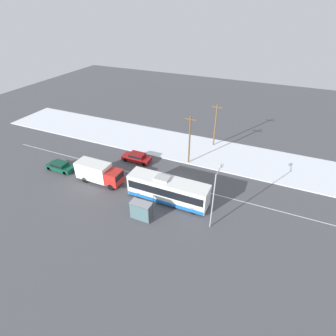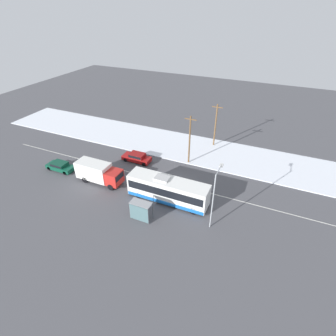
{
  "view_description": "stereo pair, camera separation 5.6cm",
  "coord_description": "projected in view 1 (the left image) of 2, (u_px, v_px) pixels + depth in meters",
  "views": [
    {
      "loc": [
        10.95,
        -27.73,
        22.1
      ],
      "look_at": [
        -1.95,
        1.43,
        1.4
      ],
      "focal_mm": 28.0,
      "sensor_mm": 36.0,
      "label": 1
    },
    {
      "loc": [
        11.01,
        -27.71,
        22.1
      ],
      "look_at": [
        -1.95,
        1.43,
        1.4
      ],
      "focal_mm": 28.0,
      "sensor_mm": 36.0,
      "label": 2
    }
  ],
  "objects": [
    {
      "name": "parked_car_near_truck",
      "position": [
        60.0,
        166.0,
        39.74
      ],
      "size": [
        4.39,
        1.8,
        1.29
      ],
      "color": "#0F4733",
      "rests_on": "ground_plane"
    },
    {
      "name": "streetlamp",
      "position": [
        215.0,
        193.0,
        28.05
      ],
      "size": [
        0.36,
        2.63,
        7.29
      ],
      "color": "#9EA3A8",
      "rests_on": "ground_plane"
    },
    {
      "name": "sedan_car",
      "position": [
        137.0,
        157.0,
        41.82
      ],
      "size": [
        4.65,
        1.8,
        1.44
      ],
      "rotation": [
        0.0,
        0.0,
        3.14
      ],
      "color": "maroon",
      "rests_on": "ground_plane"
    },
    {
      "name": "ground_plane",
      "position": [
        176.0,
        184.0,
        37.02
      ],
      "size": [
        120.0,
        120.0,
        0.0
      ],
      "primitive_type": "plane",
      "color": "#4C4C51"
    },
    {
      "name": "bus_shelter",
      "position": [
        140.0,
        209.0,
        30.21
      ],
      "size": [
        2.51,
        1.2,
        2.4
      ],
      "color": "gray",
      "rests_on": "ground_plane"
    },
    {
      "name": "box_truck",
      "position": [
        98.0,
        172.0,
        36.74
      ],
      "size": [
        6.77,
        2.3,
        2.92
      ],
      "color": "silver",
      "rests_on": "ground_plane"
    },
    {
      "name": "lane_marking_center",
      "position": [
        176.0,
        184.0,
        37.02
      ],
      "size": [
        60.0,
        0.12,
        0.0
      ],
      "color": "silver",
      "rests_on": "ground_plane"
    },
    {
      "name": "utility_pole_snowlot",
      "position": [
        215.0,
        125.0,
        44.7
      ],
      "size": [
        1.8,
        0.24,
        7.58
      ],
      "color": "brown",
      "rests_on": "ground_plane"
    },
    {
      "name": "utility_pole_roadside",
      "position": [
        190.0,
        139.0,
        39.68
      ],
      "size": [
        1.8,
        0.24,
        7.89
      ],
      "color": "brown",
      "rests_on": "ground_plane"
    },
    {
      "name": "snow_lot",
      "position": [
        200.0,
        150.0,
        45.23
      ],
      "size": [
        80.0,
        10.06,
        0.12
      ],
      "color": "silver",
      "rests_on": "ground_plane"
    },
    {
      "name": "pedestrian_at_stop",
      "position": [
        142.0,
        206.0,
        31.6
      ],
      "size": [
        0.63,
        0.28,
        1.76
      ],
      "color": "#23232D",
      "rests_on": "ground_plane"
    },
    {
      "name": "city_bus",
      "position": [
        168.0,
        190.0,
        33.24
      ],
      "size": [
        10.5,
        2.57,
        3.4
      ],
      "color": "white",
      "rests_on": "ground_plane"
    }
  ]
}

